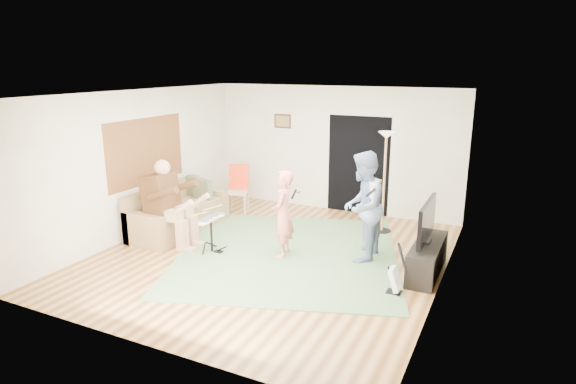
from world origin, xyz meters
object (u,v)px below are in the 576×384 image
object	(u,v)px
singer	(283,214)
drum_kit	(212,236)
torchiere_lamp	(385,164)
guitarist	(363,207)
dining_chair	(239,196)
sofa	(175,216)
television	(427,221)
tv_cabinet	(427,258)
guitar_spare	(395,279)

from	to	relation	value
singer	drum_kit	bearing A→B (deg)	-85.99
torchiere_lamp	drum_kit	bearing A→B (deg)	-136.10
guitarist	dining_chair	xyz separation A→B (m)	(-3.18, 1.35, -0.54)
sofa	television	size ratio (longest dim) A/B	1.85
sofa	torchiere_lamp	xyz separation A→B (m)	(3.67, 1.63, 1.04)
drum_kit	torchiere_lamp	bearing A→B (deg)	43.90
sofa	tv_cabinet	world-z (taller)	sofa
drum_kit	guitarist	bearing A→B (deg)	18.76
guitarist	television	world-z (taller)	guitarist
dining_chair	tv_cabinet	xyz separation A→B (m)	(4.27, -1.46, -0.12)
torchiere_lamp	tv_cabinet	distance (m)	2.22
guitarist	guitar_spare	distance (m)	1.46
guitarist	tv_cabinet	bearing A→B (deg)	81.82
tv_cabinet	dining_chair	bearing A→B (deg)	161.16
guitar_spare	dining_chair	size ratio (longest dim) A/B	0.74
dining_chair	sofa	bearing A→B (deg)	-129.90
sofa	television	distance (m)	4.78
guitarist	dining_chair	bearing A→B (deg)	-115.30
drum_kit	dining_chair	size ratio (longest dim) A/B	0.62
drum_kit	television	size ratio (longest dim) A/B	0.56
drum_kit	television	bearing A→B (deg)	11.57
drum_kit	tv_cabinet	size ratio (longest dim) A/B	0.46
tv_cabinet	television	size ratio (longest dim) A/B	1.21
sofa	singer	bearing A→B (deg)	-6.15
sofa	singer	size ratio (longest dim) A/B	1.45
sofa	torchiere_lamp	bearing A→B (deg)	23.99
guitar_spare	television	xyz separation A→B (m)	(0.23, 0.89, 0.63)
sofa	drum_kit	size ratio (longest dim) A/B	3.29
singer	torchiere_lamp	size ratio (longest dim) A/B	0.76
guitar_spare	tv_cabinet	bearing A→B (deg)	72.74
torchiere_lamp	guitarist	bearing A→B (deg)	-88.60
tv_cabinet	guitarist	bearing A→B (deg)	174.16
guitar_spare	tv_cabinet	distance (m)	0.93
drum_kit	guitar_spare	bearing A→B (deg)	-3.28
singer	dining_chair	bearing A→B (deg)	-146.37
dining_chair	television	xyz separation A→B (m)	(4.22, -1.46, 0.48)
sofa	drum_kit	distance (m)	1.45
guitar_spare	dining_chair	bearing A→B (deg)	149.54
sofa	singer	distance (m)	2.53
sofa	guitar_spare	size ratio (longest dim) A/B	2.77
sofa	guitarist	size ratio (longest dim) A/B	1.18
guitar_spare	tv_cabinet	xyz separation A→B (m)	(0.28, 0.89, 0.03)
guitar_spare	torchiere_lamp	world-z (taller)	torchiere_lamp
singer	guitarist	bearing A→B (deg)	95.53
drum_kit	singer	bearing A→B (deg)	17.98
drum_kit	television	distance (m)	3.57
drum_kit	guitar_spare	size ratio (longest dim) A/B	0.84
tv_cabinet	guitar_spare	bearing A→B (deg)	-107.26
dining_chair	tv_cabinet	distance (m)	4.51
singer	torchiere_lamp	bearing A→B (deg)	133.92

